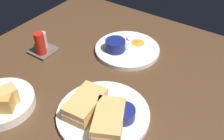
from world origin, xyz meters
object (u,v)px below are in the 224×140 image
object	(u,v)px
sandwich_half_far	(109,120)
bread_basket_rear	(2,102)
plate_chips_companion	(127,49)
condiment_caddy	(42,45)
sandwich_half_near	(85,104)
plate_sandwich_main	(103,114)
ramekin_light_gravy	(115,45)
spoon_by_gravy_ramekin	(129,40)
spoon_by_dark_ramekin	(106,112)
ramekin_dark_sauce	(123,113)

from	to	relation	value
sandwich_half_far	bread_basket_rear	distance (cm)	32.49
plate_chips_companion	condiment_caddy	xyz separation A→B (cm)	(-18.77, 25.76, 2.61)
sandwich_half_near	sandwich_half_far	xyz separation A→B (cm)	(-0.94, -8.74, 0.00)
plate_sandwich_main	sandwich_half_near	xyz separation A→B (cm)	(-2.05, 4.64, 3.20)
ramekin_light_gravy	plate_sandwich_main	bearing A→B (deg)	-152.46
sandwich_half_near	plate_chips_companion	bearing A→B (deg)	11.44
sandwich_half_far	plate_chips_companion	xyz separation A→B (cm)	(34.33, 15.50, -3.20)
sandwich_half_far	spoon_by_gravy_ramekin	size ratio (longest dim) A/B	1.56
sandwich_half_far	bread_basket_rear	xyz separation A→B (cm)	(-11.14, 30.48, -1.54)
spoon_by_dark_ramekin	spoon_by_gravy_ramekin	size ratio (longest dim) A/B	1.04
sandwich_half_far	condiment_caddy	world-z (taller)	condiment_caddy
plate_sandwich_main	sandwich_half_far	world-z (taller)	sandwich_half_far
ramekin_dark_sauce	spoon_by_gravy_ramekin	world-z (taller)	ramekin_dark_sauce
ramekin_dark_sauce	ramekin_light_gravy	world-z (taller)	ramekin_light_gravy
sandwich_half_far	ramekin_light_gravy	world-z (taller)	sandwich_half_far
sandwich_half_near	plate_chips_companion	distance (cm)	34.22
plate_sandwich_main	spoon_by_dark_ramekin	xyz separation A→B (cm)	(0.34, -0.61, 1.16)
sandwich_half_near	sandwich_half_far	bearing A→B (deg)	-96.12
sandwich_half_near	condiment_caddy	xyz separation A→B (cm)	(14.63, 32.52, -0.59)
ramekin_dark_sauce	condiment_caddy	distance (cm)	44.36
plate_sandwich_main	bread_basket_rear	world-z (taller)	bread_basket_rear
sandwich_half_near	ramekin_light_gravy	distance (cm)	31.32
ramekin_dark_sauce	spoon_by_gravy_ramekin	distance (cm)	39.51
plate_chips_companion	condiment_caddy	bearing A→B (deg)	126.08
plate_chips_companion	spoon_by_dark_ramekin	bearing A→B (deg)	-158.82
plate_sandwich_main	ramekin_light_gravy	xyz separation A→B (cm)	(27.69, 14.44, 2.95)
plate_sandwich_main	spoon_by_dark_ramekin	size ratio (longest dim) A/B	2.69
ramekin_dark_sauce	plate_chips_companion	xyz separation A→B (cm)	(29.80, 17.21, -2.65)
sandwich_half_far	ramekin_dark_sauce	bearing A→B (deg)	-20.65
spoon_by_gravy_ramekin	sandwich_half_far	bearing A→B (deg)	-155.71
plate_sandwich_main	sandwich_half_near	world-z (taller)	sandwich_half_near
spoon_by_gravy_ramekin	bread_basket_rear	world-z (taller)	bread_basket_rear
spoon_by_gravy_ramekin	ramekin_light_gravy	bearing A→B (deg)	173.48
plate_chips_companion	plate_sandwich_main	bearing A→B (deg)	-160.02
ramekin_light_gravy	ramekin_dark_sauce	bearing A→B (deg)	-142.24
plate_sandwich_main	ramekin_light_gravy	world-z (taller)	ramekin_light_gravy
plate_sandwich_main	sandwich_half_far	size ratio (longest dim) A/B	1.78
spoon_by_dark_ramekin	condiment_caddy	size ratio (longest dim) A/B	1.05
condiment_caddy	plate_sandwich_main	bearing A→B (deg)	-108.70
sandwich_half_near	sandwich_half_far	world-z (taller)	same
plate_sandwich_main	plate_chips_companion	bearing A→B (deg)	19.98
ramekin_dark_sauce	condiment_caddy	bearing A→B (deg)	75.60
spoon_by_dark_ramekin	plate_sandwich_main	bearing A→B (deg)	119.12
sandwich_half_far	condiment_caddy	bearing A→B (deg)	69.33
sandwich_half_far	ramekin_dark_sauce	size ratio (longest dim) A/B	2.29
spoon_by_dark_ramekin	condiment_caddy	distance (cm)	39.73
ramekin_light_gravy	spoon_by_gravy_ramekin	distance (cm)	8.54
plate_chips_companion	spoon_by_gravy_ramekin	distance (cm)	5.22
spoon_by_gravy_ramekin	bread_basket_rear	bearing A→B (deg)	165.57
plate_sandwich_main	ramekin_light_gravy	size ratio (longest dim) A/B	3.57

